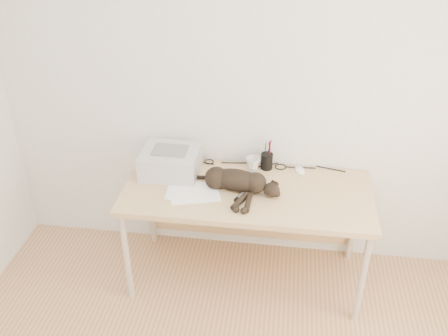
# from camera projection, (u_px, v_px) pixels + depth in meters

# --- Properties ---
(wall_back) EXTENTS (3.50, 0.00, 3.50)m
(wall_back) POSITION_uv_depth(u_px,v_px,m) (255.00, 87.00, 3.22)
(wall_back) COLOR white
(wall_back) RESTS_ON floor
(desk) EXTENTS (1.60, 0.70, 0.74)m
(desk) POSITION_uv_depth(u_px,v_px,m) (248.00, 199.00, 3.35)
(desk) COLOR #D9B87F
(desk) RESTS_ON floor
(printer) EXTENTS (0.38, 0.33, 0.18)m
(printer) POSITION_uv_depth(u_px,v_px,m) (171.00, 162.00, 3.34)
(printer) COLOR #B6B6BB
(printer) RESTS_ON desk
(papers) EXTENTS (0.37, 0.29, 0.01)m
(papers) POSITION_uv_depth(u_px,v_px,m) (193.00, 192.00, 3.18)
(papers) COLOR white
(papers) RESTS_ON desk
(cat) EXTENTS (0.66, 0.37, 0.15)m
(cat) POSITION_uv_depth(u_px,v_px,m) (234.00, 181.00, 3.17)
(cat) COLOR black
(cat) RESTS_ON desk
(mug) EXTENTS (0.14, 0.14, 0.09)m
(mug) POSITION_uv_depth(u_px,v_px,m) (253.00, 164.00, 3.39)
(mug) COLOR silver
(mug) RESTS_ON desk
(pen_cup) EXTENTS (0.08, 0.08, 0.21)m
(pen_cup) POSITION_uv_depth(u_px,v_px,m) (267.00, 161.00, 3.41)
(pen_cup) COLOR black
(pen_cup) RESTS_ON desk
(remote_grey) EXTENTS (0.08, 0.18, 0.02)m
(remote_grey) POSITION_uv_depth(u_px,v_px,m) (253.00, 171.00, 3.39)
(remote_grey) COLOR slate
(remote_grey) RESTS_ON desk
(remote_black) EXTENTS (0.13, 0.19, 0.02)m
(remote_black) POSITION_uv_depth(u_px,v_px,m) (245.00, 195.00, 3.14)
(remote_black) COLOR black
(remote_black) RESTS_ON desk
(mouse) EXTENTS (0.10, 0.13, 0.04)m
(mouse) POSITION_uv_depth(u_px,v_px,m) (300.00, 169.00, 3.39)
(mouse) COLOR white
(mouse) RESTS_ON desk
(cable_tangle) EXTENTS (1.36, 0.08, 0.01)m
(cable_tangle) POSITION_uv_depth(u_px,v_px,m) (252.00, 165.00, 3.46)
(cable_tangle) COLOR black
(cable_tangle) RESTS_ON desk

